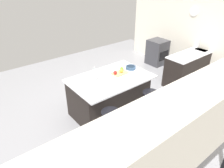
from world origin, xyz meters
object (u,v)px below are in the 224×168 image
Objects in this scene: oven_range at (157,52)px; stool_by_window at (150,105)px; cutting_board at (120,73)px; stool_middle at (111,126)px; water_bottle at (95,75)px; apple_green at (122,69)px; kitchen_island at (109,94)px; apple_yellow at (121,71)px; apple_red at (115,73)px; fruit_bowl at (131,67)px.

stool_by_window is at bearing 37.81° from oven_range.
cutting_board is at bearing 23.37° from oven_range.
stool_middle is 1.12m from water_bottle.
apple_green reaches higher than oven_range.
oven_range is 2.77× the size of water_bottle.
water_bottle is (0.34, -0.07, 0.57)m from kitchen_island.
stool_by_window is 8.10× the size of apple_yellow.
cutting_board is (2.77, 1.20, 0.49)m from oven_range.
apple_green is at bearing -136.78° from apple_yellow.
apple_green is at bearing 179.80° from water_bottle.
apple_green is at bearing -149.17° from cutting_board.
kitchen_island is at bearing 21.18° from oven_range.
apple_yellow is 0.17m from apple_red.
apple_red is 0.35× the size of fruit_bowl.
stool_by_window is 1.42m from water_bottle.
apple_green reaches higher than stool_by_window.
apple_green is at bearing 23.00° from oven_range.
stool_by_window is 2.11× the size of water_bottle.
fruit_bowl is at bearing -177.22° from apple_red.
stool_by_window is 1.08m from apple_red.
kitchen_island is 0.61m from apple_yellow.
apple_red is (2.91, 1.20, 0.54)m from oven_range.
oven_range is at bearing -161.77° from water_bottle.
water_bottle is (0.67, -0.09, 0.06)m from apple_yellow.
apple_red reaches higher than oven_range.
fruit_bowl is (-0.24, 0.05, -0.02)m from apple_green.
water_bottle reaches higher than oven_range.
apple_red is 0.51m from water_bottle.
kitchen_island is 0.82m from fruit_bowl.
apple_yellow is at bearing 172.58° from water_bottle.
kitchen_island is at bearing -1.72° from cutting_board.
fruit_bowl is (-0.10, -0.78, 0.64)m from stool_by_window.
stool_by_window is 2.74× the size of fruit_bowl.
apple_green is 0.25m from fruit_bowl.
apple_green is (-0.42, -0.06, 0.51)m from kitchen_island.
apple_green is at bearing -171.30° from kitchen_island.
stool_by_window is 1.06m from apple_green.
cutting_board is at bearing -70.65° from stool_by_window.
apple_yellow is (-0.89, -0.74, 0.66)m from stool_middle.
cutting_board is at bearing 4.20° from fruit_bowl.
water_bottle is at bearing -105.10° from stool_middle.
fruit_bowl reaches higher than cutting_board.
oven_range is 3.61× the size of fruit_bowl.
cutting_board is 1.50× the size of fruit_bowl.
cutting_board is (-0.86, -0.75, 0.61)m from stool_middle.
cutting_board is 0.37m from fruit_bowl.
cutting_board reaches higher than oven_range.
water_bottle is (3.41, 1.12, 0.60)m from oven_range.
fruit_bowl is at bearing -97.56° from stool_by_window.
cutting_board is 0.06m from apple_yellow.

